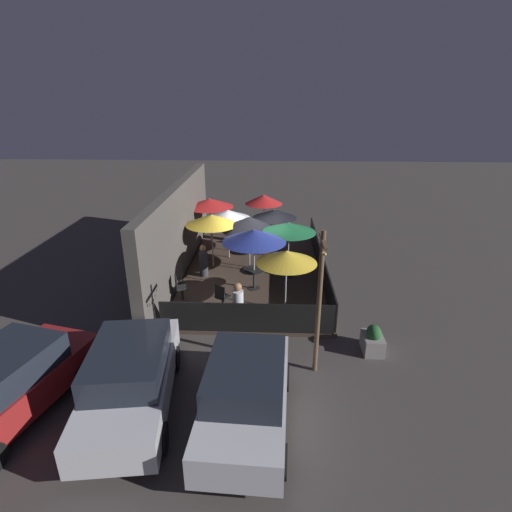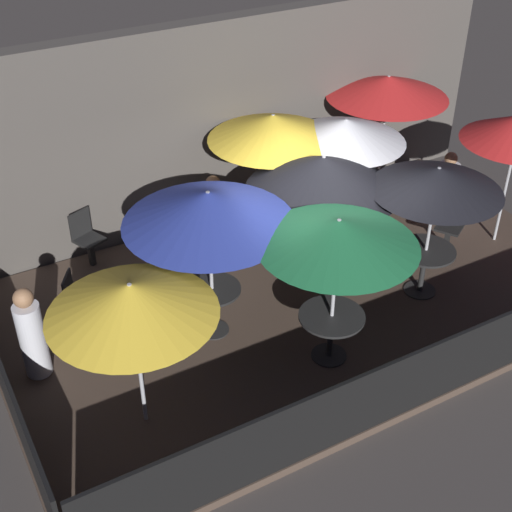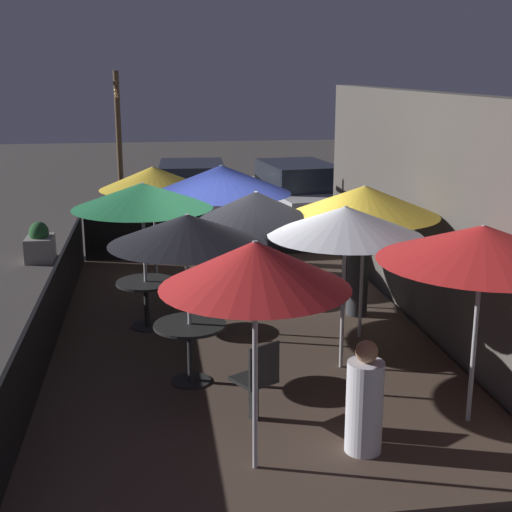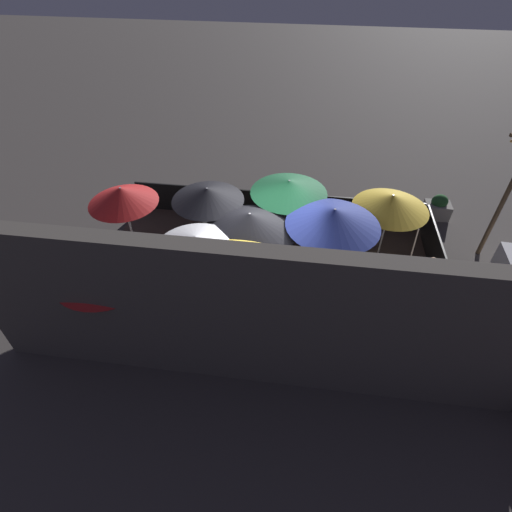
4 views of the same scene
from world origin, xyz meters
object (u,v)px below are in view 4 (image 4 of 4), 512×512
Objects in this scene: patio_umbrella_4 at (392,202)px; patio_umbrella_1 at (334,217)px; patio_umbrella_2 at (289,187)px; patio_chair_0 at (395,299)px; dining_table_2 at (286,230)px; patio_umbrella_5 at (105,265)px; patio_umbrella_6 at (250,223)px; planter_box at (438,208)px; patio_umbrella_8 at (195,243)px; dining_table_1 at (327,263)px; patron_1 at (125,271)px; patio_chair_2 at (373,349)px; light_post at (509,190)px; dining_table_0 at (211,235)px; patio_umbrella_3 at (236,262)px; patio_umbrella_7 at (122,195)px; patio_chair_1 at (165,249)px; patron_2 at (426,281)px; patron_0 at (279,319)px; patio_umbrella_0 at (208,194)px.

patio_umbrella_1 is at bearing 36.43° from patio_umbrella_4.
patio_chair_0 is at bearing 141.02° from patio_umbrella_2.
patio_umbrella_2 is 1.42m from dining_table_2.
patio_umbrella_6 is (-2.68, -1.97, -0.12)m from patio_umbrella_5.
patio_umbrella_2 reaches higher than patio_umbrella_4.
patio_umbrella_8 is at bearing 35.77° from planter_box.
patio_umbrella_6 is 2.17m from dining_table_2.
patron_1 reaches higher than dining_table_1.
patio_umbrella_6 is at bearing 31.26° from patio_chair_2.
patio_umbrella_5 is 1.04× the size of patio_umbrella_8.
patio_umbrella_8 is 8.03m from light_post.
patio_chair_2 is 1.14× the size of planter_box.
patio_umbrella_3 is at bearing 115.38° from dining_table_0.
patio_umbrella_7 is at bearing 44.85° from patio_chair_2.
light_post is (-9.50, -2.71, 1.50)m from patron_1.
patio_umbrella_6 is (3.41, 1.37, 0.02)m from patio_umbrella_4.
planter_box is (-6.53, -4.71, -1.69)m from patio_umbrella_8.
patio_umbrella_8 is 8.23m from planter_box.
patio_umbrella_2 reaches higher than patio_chair_1.
patio_chair_0 is 0.99m from patron_2.
patio_chair_1 is 8.55m from planter_box.
patio_umbrella_7 is 4.48m from dining_table_2.
patio_chair_1 is 0.73× the size of patron_0.
patio_umbrella_5 is 7.38m from patron_2.
light_post reaches higher than dining_table_0.
patio_umbrella_3 is (-1.18, 2.49, 0.07)m from patio_umbrella_0.
patio_umbrella_4 is 3.68m from patio_umbrella_6.
patio_umbrella_4 is 2.58× the size of dining_table_1.
patio_umbrella_3 is 2.41× the size of patio_chair_0.
patio_umbrella_7 is at bearing 7.52° from patio_umbrella_4.
dining_table_2 is at bearing 164.01° from patron_1.
patio_umbrella_1 is 5.27m from planter_box.
patio_umbrella_5 is at bearing 64.00° from dining_table_0.
patio_umbrella_0 is 5.43m from patio_chair_2.
patio_umbrella_1 reaches higher than patron_2.
patio_umbrella_4 is at bearing 49.18° from planter_box.
patio_umbrella_3 is 0.98× the size of patio_umbrella_7.
patio_umbrella_7 is 0.59× the size of light_post.
dining_table_2 is at bearing 100.94° from patron_0.
patio_umbrella_6 is 2.34m from patron_0.
patio_umbrella_3 is at bearing 135.41° from patron_2.
patio_umbrella_0 is 0.96× the size of patio_umbrella_5.
patio_chair_2 is at bearing 119.64° from dining_table_2.
patio_umbrella_4 is at bearing -143.57° from dining_table_1.
patio_umbrella_4 is at bearing 59.54° from patron_2.
patron_1 is (5.06, 0.92, -0.06)m from dining_table_1.
patio_umbrella_8 is 1.79× the size of patron_1.
patio_umbrella_0 is 1.32m from dining_table_0.
dining_table_2 is 0.65× the size of patron_2.
patio_chair_1 is 0.24× the size of light_post.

